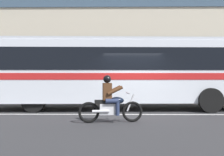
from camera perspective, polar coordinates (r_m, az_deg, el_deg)
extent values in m
plane|color=#2B2B2D|center=(11.39, 4.63, -7.36)|extent=(60.00, 60.00, 0.00)
cube|color=#A39E93|center=(16.44, 3.46, -4.74)|extent=(28.00, 3.80, 0.15)
cube|color=silver|center=(10.80, 4.84, -7.76)|extent=(26.60, 0.14, 0.01)
cube|color=#B2A893|center=(19.00, 3.15, 10.82)|extent=(28.00, 0.80, 9.98)
cube|color=#384C60|center=(18.35, 3.20, 6.47)|extent=(25.76, 0.10, 1.40)
cube|color=silver|center=(12.47, 3.01, 1.27)|extent=(12.92, 3.09, 2.70)
cube|color=black|center=(12.50, 3.01, 3.79)|extent=(11.90, 3.09, 0.96)
cube|color=red|center=(12.47, 3.01, 0.35)|extent=(12.66, 3.11, 0.28)
cube|color=#ADB1BA|center=(12.58, 3.01, 7.71)|extent=(12.66, 2.95, 0.16)
cylinder|color=black|center=(11.86, -16.40, -4.54)|extent=(1.04, 0.30, 1.04)
cylinder|color=black|center=(12.01, 20.35, -4.49)|extent=(1.04, 0.30, 1.04)
torus|color=black|center=(9.00, 4.36, -7.19)|extent=(0.70, 0.19, 0.69)
torus|color=black|center=(8.83, -4.99, -7.33)|extent=(0.70, 0.19, 0.69)
cube|color=silver|center=(8.86, -0.59, -6.65)|extent=(0.67, 0.37, 0.36)
ellipsoid|color=black|center=(8.87, 1.02, -4.83)|extent=(0.51, 0.34, 0.24)
cube|color=black|center=(8.82, -1.89, -5.11)|extent=(0.59, 0.34, 0.12)
cylinder|color=silver|center=(8.95, 3.98, -5.29)|extent=(0.28, 0.09, 0.58)
cylinder|color=silver|center=(8.91, 3.47, -3.25)|extent=(0.13, 0.64, 0.04)
cylinder|color=silver|center=(8.68, -2.45, -7.12)|extent=(0.56, 0.17, 0.09)
cube|color=#4C2D19|center=(8.81, -1.05, -2.90)|extent=(0.33, 0.40, 0.56)
sphere|color=black|center=(8.79, -1.05, -0.23)|extent=(0.26, 0.26, 0.26)
cylinder|color=#232D4C|center=(9.02, -0.28, -4.74)|extent=(0.44, 0.21, 0.15)
cylinder|color=#232D4C|center=(9.07, 0.86, -6.24)|extent=(0.13, 0.13, 0.46)
cylinder|color=#232D4C|center=(8.67, 0.01, -4.94)|extent=(0.44, 0.21, 0.15)
cylinder|color=#232D4C|center=(8.71, 1.19, -6.50)|extent=(0.13, 0.13, 0.46)
cylinder|color=#4C2D19|center=(9.03, 0.34, -2.57)|extent=(0.53, 0.18, 0.32)
cylinder|color=#4C2D19|center=(8.63, 0.68, -2.70)|extent=(0.53, 0.18, 0.32)
cylinder|color=red|center=(15.38, -10.70, -3.73)|extent=(0.22, 0.22, 0.58)
sphere|color=red|center=(15.36, -10.70, -2.39)|extent=(0.20, 0.20, 0.20)
cylinder|color=red|center=(15.24, -10.81, -3.66)|extent=(0.09, 0.10, 0.09)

